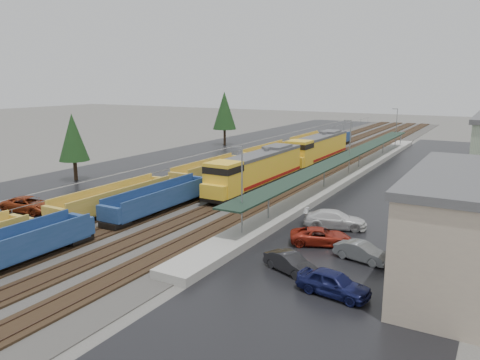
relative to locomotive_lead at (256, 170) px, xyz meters
The scene contains 19 objects.
ballast_strip 23.57m from the locomotive_lead, 94.90° to the left, with size 20.00×160.00×0.08m, color #302D2B.
trackbed 23.55m from the locomotive_lead, 94.90° to the left, with size 14.60×160.00×0.22m.
west_parking_lot 28.99m from the locomotive_lead, 126.06° to the left, with size 10.00×160.00×0.02m, color black.
west_road 35.78m from the locomotive_lead, 139.15° to the left, with size 9.00×160.00×0.02m, color black.
east_commuter_lot 21.76m from the locomotive_lead, 38.14° to the left, with size 16.00×100.00×0.02m, color black.
station_platform 15.42m from the locomotive_lead, 60.68° to the left, with size 3.00×80.00×8.00m.
chainlink_fence 24.65m from the locomotive_lead, 117.83° to the left, with size 0.08×160.04×2.02m.
tree_west_near 25.12m from the locomotive_lead, 164.51° to the right, with size 3.96×3.96×9.00m.
tree_west_far 41.93m from the locomotive_lead, 126.86° to the left, with size 4.84×4.84×11.00m.
locomotive_lead is the anchor object (origin of this frame).
locomotive_trail 21.00m from the locomotive_lead, 90.00° to the left, with size 3.21×21.17×4.79m.
well_string_yellow 10.44m from the locomotive_lead, 140.58° to the right, with size 2.72×105.88×2.41m.
well_string_blue 5.85m from the locomotive_lead, 134.68° to the right, with size 2.70×105.16×2.39m.
parked_car_west_c 25.44m from the locomotive_lead, 128.13° to the right, with size 5.69×2.62×1.58m, color maroon.
parked_car_east_a 24.98m from the locomotive_lead, 56.54° to the right, with size 4.19×1.46×1.38m, color black.
parked_car_east_b 19.88m from the locomotive_lead, 46.46° to the right, with size 5.00×2.31×1.39m, color maroon.
parked_car_east_c 16.41m from the locomotive_lead, 35.80° to the right, with size 5.65×2.30×1.64m, color silver.
parked_car_east_d 28.80m from the locomotive_lead, 52.36° to the right, with size 4.70×1.89×1.60m, color #121646.
parked_car_east_e 23.95m from the locomotive_lead, 42.69° to the right, with size 4.22×1.47×1.39m, color slate.
Camera 1 is at (28.01, -12.66, 13.25)m, focal length 35.00 mm.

